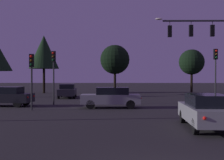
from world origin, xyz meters
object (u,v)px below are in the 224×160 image
Objects in this scene: tree_behind_sign at (44,52)px; traffic_light_far_side at (216,65)px; traffic_signal_mast_arm at (210,41)px; tree_right_cluster at (192,62)px; tree_left_far at (115,60)px; car_crossing_left at (5,96)px; traffic_light_median at (32,70)px; traffic_light_corner_right at (54,67)px; car_nearside_lane at (206,110)px; car_far_lane at (67,90)px; car_crossing_right at (111,97)px.

traffic_light_far_side is at bearing -40.78° from tree_behind_sign.
tree_right_cluster is (3.82, 20.90, -0.61)m from traffic_signal_mast_arm.
car_crossing_left is at bearing -120.47° from tree_left_far.
traffic_light_far_side is at bearing -97.99° from tree_right_cluster.
traffic_light_median is at bearing -166.65° from traffic_signal_mast_arm.
traffic_signal_mast_arm is 3.04m from traffic_light_far_side.
tree_right_cluster is at bearing 31.55° from tree_left_far.
traffic_light_corner_right is 4.11m from traffic_light_median.
traffic_signal_mast_arm is at bearing -46.19° from tree_behind_sign.
traffic_signal_mast_arm is 0.91× the size of tree_behind_sign.
tree_behind_sign is 1.28× the size of tree_right_cluster.
traffic_light_corner_right reaches higher than car_nearside_lane.
tree_left_far reaches higher than car_nearside_lane.
tree_behind_sign is (-4.87, 9.15, 5.00)m from car_far_lane.
car_nearside_lane is (-4.45, -12.29, -2.51)m from traffic_light_far_side.
tree_right_cluster is (11.35, 6.97, 0.03)m from tree_left_far.
tree_left_far is (4.94, 13.01, 1.34)m from traffic_light_corner_right.
car_crossing_left is (-12.71, 9.73, -0.00)m from car_nearside_lane.
traffic_signal_mast_arm is at bearing 72.19° from car_nearside_lane.
traffic_signal_mast_arm is at bearing 1.51° from car_crossing_left.
car_nearside_lane is (9.21, -11.08, -2.33)m from traffic_light_corner_right.
car_crossing_left is at bearing -108.73° from car_far_lane.
traffic_light_median is 4.39m from car_crossing_left.
car_nearside_lane is 1.08× the size of car_crossing_left.
tree_behind_sign reaches higher than traffic_light_median.
car_nearside_lane is at bearing -107.81° from traffic_signal_mast_arm.
car_far_lane is (-13.91, 7.04, -2.51)m from traffic_light_far_side.
tree_behind_sign is (-18.78, 16.20, 2.50)m from traffic_light_far_side.
traffic_light_far_side reaches higher than traffic_light_median.
traffic_light_far_side is at bearing -53.53° from tree_left_far.
car_crossing_right is at bearing 16.58° from traffic_light_median.
traffic_light_far_side is 0.99× the size of car_nearside_lane.
car_far_lane is 0.75× the size of tree_right_cluster.
tree_right_cluster is (16.29, 19.98, 1.37)m from traffic_light_corner_right.
car_crossing_right is (-7.69, -1.50, -4.31)m from traffic_signal_mast_arm.
traffic_light_corner_right is 8.58m from car_far_lane.
tree_right_cluster is at bearing 62.79° from car_crossing_right.
car_crossing_left and car_crossing_right have the same top height.
tree_left_far is at bearing 126.47° from traffic_light_far_side.
tree_behind_sign is at bearing 156.37° from tree_left_far.
traffic_light_median is 0.87× the size of car_crossing_right.
car_crossing_right is at bearing -117.21° from tree_right_cluster.
car_crossing_right is at bearing -168.99° from traffic_signal_mast_arm.
car_far_lane is at bearing 116.06° from car_nearside_lane.
car_nearside_lane is 1.00× the size of car_far_lane.
tree_left_far is 13.32m from tree_right_cluster.
traffic_light_far_side is at bearing 20.14° from traffic_light_median.
car_crossing_left is (-15.97, -0.42, -4.31)m from traffic_signal_mast_arm.
car_crossing_left is 17.05m from tree_left_far.
car_crossing_left is (-2.85, 2.69, -1.96)m from traffic_light_median.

